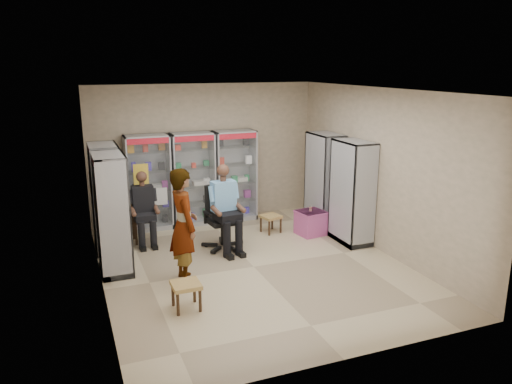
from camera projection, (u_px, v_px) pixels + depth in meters
name	position (u px, v px, depth m)	size (l,w,h in m)	color
floor	(254.00, 267.00, 8.63)	(6.00, 6.00, 0.00)	tan
room_shell	(254.00, 155.00, 8.14)	(5.02, 6.02, 3.01)	#C1AA8F
cabinet_back_left	(149.00, 183.00, 10.38)	(0.90, 0.50, 2.00)	#AEB1B5
cabinet_back_mid	(193.00, 179.00, 10.72)	(0.90, 0.50, 2.00)	silver
cabinet_back_right	(235.00, 176.00, 11.05)	(0.90, 0.50, 2.00)	silver
cabinet_right_far	(324.00, 180.00, 10.61)	(0.50, 0.90, 2.00)	#A0A1A6
cabinet_right_near	(352.00, 192.00, 9.61)	(0.50, 0.90, 2.00)	#A6A9AD
cabinet_left_far	(106.00, 198.00, 9.22)	(0.50, 0.90, 2.00)	#B1B5B9
cabinet_left_near	(113.00, 214.00, 8.23)	(0.50, 0.90, 2.00)	#B1B3B9
wooden_chair	(143.00, 218.00, 9.77)	(0.42, 0.42, 0.94)	#2F1F12
seated_customer	(143.00, 209.00, 9.68)	(0.44, 0.60, 1.34)	black
office_chair	(222.00, 218.00, 9.37)	(0.66, 0.66, 1.20)	black
seated_shopkeeper	(223.00, 210.00, 9.28)	(0.50, 0.70, 1.53)	#7098DE
pink_trunk	(311.00, 223.00, 10.21)	(0.51, 0.49, 0.49)	#9F3F6E
tea_glass	(311.00, 209.00, 10.15)	(0.07, 0.07, 0.10)	#4E2106
woven_stool_a	(271.00, 224.00, 10.35)	(0.37, 0.37, 0.37)	#9B6841
woven_stool_b	(186.00, 296.00, 7.11)	(0.40, 0.40, 0.40)	#AB8748
standing_man	(184.00, 225.00, 7.89)	(0.68, 0.44, 1.85)	#979799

